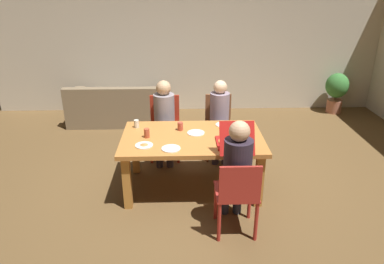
{
  "coord_description": "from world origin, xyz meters",
  "views": [
    {
      "loc": [
        -0.13,
        -4.05,
        2.52
      ],
      "look_at": [
        0.0,
        0.1,
        0.74
      ],
      "focal_mm": 33.41,
      "sensor_mm": 36.0,
      "label": 1
    }
  ],
  "objects_px": {
    "drinking_glass_2": "(136,124)",
    "couch": "(119,108)",
    "dining_table": "(192,143)",
    "chair_2": "(165,124)",
    "plate_0": "(171,149)",
    "drinking_glass_1": "(180,126)",
    "plate_2": "(144,145)",
    "plate_1": "(223,125)",
    "plate_3": "(196,133)",
    "drinking_glass_0": "(147,133)",
    "person_1": "(237,167)",
    "person_0": "(220,114)",
    "potted_plant": "(337,89)",
    "drinking_glass_3": "(227,127)",
    "chair_1": "(237,194)",
    "person_2": "(164,115)",
    "pizza_box_0": "(234,142)",
    "chair_0": "(218,122)"
  },
  "relations": [
    {
      "from": "drinking_glass_2",
      "to": "couch",
      "type": "relative_size",
      "value": 0.06
    },
    {
      "from": "dining_table",
      "to": "chair_2",
      "type": "distance_m",
      "value": 1.02
    },
    {
      "from": "plate_0",
      "to": "drinking_glass_1",
      "type": "distance_m",
      "value": 0.57
    },
    {
      "from": "chair_2",
      "to": "plate_2",
      "type": "xyz_separation_m",
      "value": [
        -0.19,
        -1.19,
        0.22
      ]
    },
    {
      "from": "plate_1",
      "to": "couch",
      "type": "bearing_deg",
      "value": 130.49
    },
    {
      "from": "plate_3",
      "to": "couch",
      "type": "relative_size",
      "value": 0.12
    },
    {
      "from": "drinking_glass_0",
      "to": "person_1",
      "type": "bearing_deg",
      "value": -39.1
    },
    {
      "from": "plate_2",
      "to": "couch",
      "type": "distance_m",
      "value": 2.8
    },
    {
      "from": "person_0",
      "to": "plate_1",
      "type": "distance_m",
      "value": 0.48
    },
    {
      "from": "person_0",
      "to": "plate_3",
      "type": "xyz_separation_m",
      "value": [
        -0.38,
        -0.74,
        0.03
      ]
    },
    {
      "from": "plate_0",
      "to": "plate_1",
      "type": "distance_m",
      "value": 0.98
    },
    {
      "from": "dining_table",
      "to": "potted_plant",
      "type": "xyz_separation_m",
      "value": [
        3.0,
        2.79,
        -0.15
      ]
    },
    {
      "from": "chair_2",
      "to": "couch",
      "type": "xyz_separation_m",
      "value": [
        -0.94,
        1.47,
        -0.25
      ]
    },
    {
      "from": "plate_2",
      "to": "drinking_glass_3",
      "type": "bearing_deg",
      "value": 21.96
    },
    {
      "from": "chair_1",
      "to": "plate_0",
      "type": "height_order",
      "value": "chair_1"
    },
    {
      "from": "person_0",
      "to": "chair_2",
      "type": "height_order",
      "value": "person_0"
    },
    {
      "from": "plate_3",
      "to": "drinking_glass_3",
      "type": "bearing_deg",
      "value": 9.13
    },
    {
      "from": "chair_2",
      "to": "person_2",
      "type": "height_order",
      "value": "person_2"
    },
    {
      "from": "person_0",
      "to": "person_1",
      "type": "relative_size",
      "value": 0.95
    },
    {
      "from": "person_0",
      "to": "drinking_glass_1",
      "type": "distance_m",
      "value": 0.86
    },
    {
      "from": "pizza_box_0",
      "to": "drinking_glass_2",
      "type": "relative_size",
      "value": 5.4
    },
    {
      "from": "dining_table",
      "to": "person_1",
      "type": "bearing_deg",
      "value": -62.12
    },
    {
      "from": "chair_0",
      "to": "chair_2",
      "type": "relative_size",
      "value": 0.98
    },
    {
      "from": "chair_2",
      "to": "plate_1",
      "type": "height_order",
      "value": "chair_2"
    },
    {
      "from": "drinking_glass_1",
      "to": "potted_plant",
      "type": "height_order",
      "value": "drinking_glass_1"
    },
    {
      "from": "couch",
      "to": "potted_plant",
      "type": "height_order",
      "value": "potted_plant"
    },
    {
      "from": "chair_2",
      "to": "drinking_glass_0",
      "type": "height_order",
      "value": "chair_2"
    },
    {
      "from": "plate_3",
      "to": "person_2",
      "type": "bearing_deg",
      "value": 121.57
    },
    {
      "from": "plate_0",
      "to": "drinking_glass_2",
      "type": "xyz_separation_m",
      "value": [
        -0.47,
        0.67,
        0.05
      ]
    },
    {
      "from": "chair_1",
      "to": "chair_2",
      "type": "bearing_deg",
      "value": 113.21
    },
    {
      "from": "chair_0",
      "to": "drinking_glass_1",
      "type": "height_order",
      "value": "chair_0"
    },
    {
      "from": "dining_table",
      "to": "drinking_glass_2",
      "type": "xyz_separation_m",
      "value": [
        -0.72,
        0.32,
        0.15
      ]
    },
    {
      "from": "person_1",
      "to": "chair_2",
      "type": "distance_m",
      "value": 1.94
    },
    {
      "from": "plate_0",
      "to": "drinking_glass_3",
      "type": "distance_m",
      "value": 0.88
    },
    {
      "from": "drinking_glass_1",
      "to": "plate_3",
      "type": "bearing_deg",
      "value": -29.87
    },
    {
      "from": "plate_1",
      "to": "drinking_glass_3",
      "type": "height_order",
      "value": "drinking_glass_3"
    },
    {
      "from": "chair_1",
      "to": "plate_1",
      "type": "xyz_separation_m",
      "value": [
        -0.0,
        1.32,
        0.23
      ]
    },
    {
      "from": "person_0",
      "to": "plate_3",
      "type": "bearing_deg",
      "value": -117.31
    },
    {
      "from": "dining_table",
      "to": "drinking_glass_3",
      "type": "relative_size",
      "value": 15.86
    },
    {
      "from": "person_1",
      "to": "drinking_glass_0",
      "type": "relative_size",
      "value": 11.04
    },
    {
      "from": "plate_0",
      "to": "drinking_glass_1",
      "type": "height_order",
      "value": "drinking_glass_1"
    },
    {
      "from": "dining_table",
      "to": "person_0",
      "type": "bearing_deg",
      "value": 62.7
    },
    {
      "from": "chair_2",
      "to": "person_1",
      "type": "bearing_deg",
      "value": -65.1
    },
    {
      "from": "chair_0",
      "to": "person_2",
      "type": "bearing_deg",
      "value": -166.58
    },
    {
      "from": "drinking_glass_0",
      "to": "drinking_glass_2",
      "type": "relative_size",
      "value": 1.1
    },
    {
      "from": "chair_2",
      "to": "drinking_glass_3",
      "type": "relative_size",
      "value": 8.54
    },
    {
      "from": "dining_table",
      "to": "couch",
      "type": "bearing_deg",
      "value": 118.78
    },
    {
      "from": "plate_1",
      "to": "plate_2",
      "type": "distance_m",
      "value": 1.17
    },
    {
      "from": "person_2",
      "to": "plate_3",
      "type": "bearing_deg",
      "value": -58.43
    },
    {
      "from": "person_0",
      "to": "person_2",
      "type": "relative_size",
      "value": 0.99
    }
  ]
}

